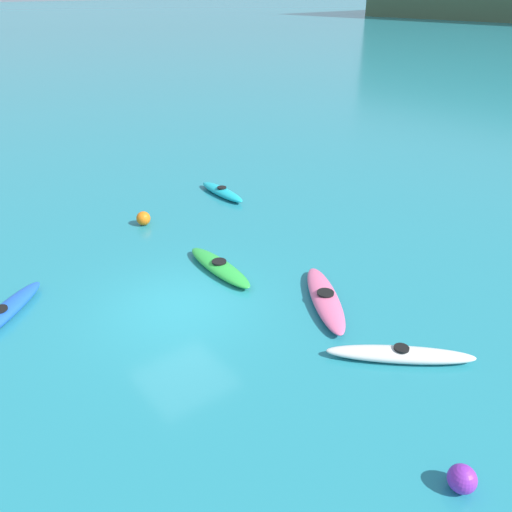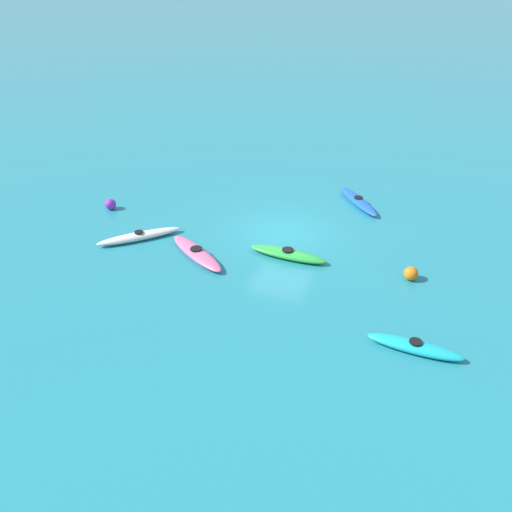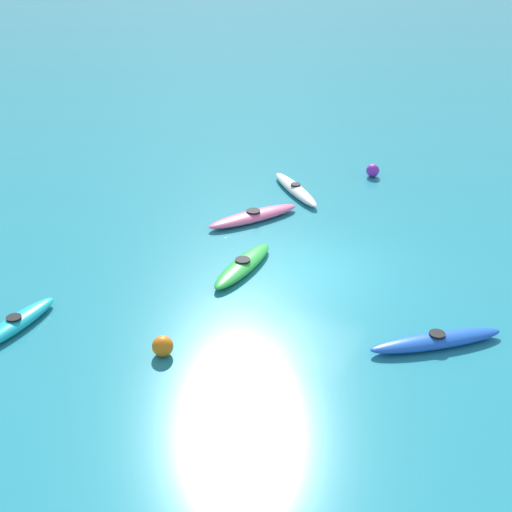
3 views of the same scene
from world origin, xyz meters
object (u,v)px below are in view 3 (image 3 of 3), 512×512
object	(u,v)px
kayak_blue	(436,340)
buoy_orange	(163,346)
kayak_cyan	(15,324)
buoy_purple	(373,170)
kayak_pink	(253,216)
kayak_white	(295,189)
kayak_green	(243,265)

from	to	relation	value
kayak_blue	buoy_orange	size ratio (longest dim) A/B	5.90
kayak_cyan	buoy_orange	size ratio (longest dim) A/B	5.50
kayak_blue	buoy_purple	xyz separation A→B (m)	(10.26, 4.88, 0.09)
kayak_cyan	buoy_orange	bearing A→B (deg)	-79.95
kayak_pink	kayak_white	xyz separation A→B (m)	(2.80, -0.32, -0.00)
kayak_pink	buoy_orange	size ratio (longest dim) A/B	6.40
kayak_cyan	buoy_purple	xyz separation A→B (m)	(14.17, -4.76, 0.09)
kayak_green	kayak_cyan	distance (m)	6.44
kayak_pink	buoy_purple	bearing A→B (deg)	-22.25
kayak_blue	kayak_pink	bearing A→B (deg)	57.43
buoy_orange	buoy_purple	xyz separation A→B (m)	(13.48, -0.83, -0.00)
kayak_cyan	kayak_green	bearing A→B (deg)	-35.24
kayak_pink	kayak_green	distance (m)	3.49
kayak_blue	kayak_cyan	bearing A→B (deg)	112.11
buoy_purple	kayak_blue	bearing A→B (deg)	-154.54
kayak_blue	buoy_purple	distance (m)	11.36
kayak_blue	buoy_orange	bearing A→B (deg)	119.41
kayak_pink	kayak_blue	distance (m)	8.54
kayak_white	kayak_blue	xyz separation A→B (m)	(-7.40, -6.87, 0.00)
kayak_white	buoy_orange	bearing A→B (deg)	-173.78
kayak_cyan	kayak_white	size ratio (longest dim) A/B	0.96
kayak_pink	kayak_blue	world-z (taller)	same
kayak_green	buoy_purple	distance (m)	8.98
buoy_purple	kayak_pink	bearing A→B (deg)	157.75
kayak_green	kayak_cyan	xyz separation A→B (m)	(-5.26, 3.72, -0.00)
kayak_pink	kayak_blue	size ratio (longest dim) A/B	1.08
kayak_white	buoy_purple	xyz separation A→B (m)	(2.86, -1.99, 0.09)
buoy_purple	kayak_green	bearing A→B (deg)	173.32
kayak_pink	kayak_white	size ratio (longest dim) A/B	1.12
kayak_green	kayak_white	distance (m)	6.13
kayak_cyan	buoy_purple	size ratio (longest dim) A/B	5.54
buoy_orange	kayak_pink	bearing A→B (deg)	10.73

